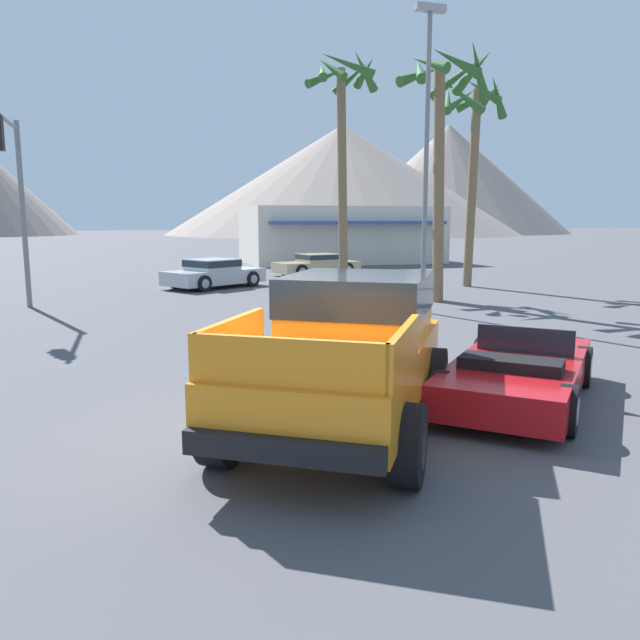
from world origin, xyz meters
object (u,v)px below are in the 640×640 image
orange_pickup_truck (348,343)px  traffic_light_main (12,176)px  red_convertible_car (518,374)px  parked_car_silver (214,273)px  street_lamp_post (427,135)px  palm_tree_leaning (473,133)px  palm_tree_short (445,114)px  palm_tree_tall (343,116)px  parked_car_tan (317,264)px

orange_pickup_truck → traffic_light_main: (-5.90, 12.34, 2.86)m
red_convertible_car → parked_car_silver: parked_car_silver is taller
orange_pickup_truck → street_lamp_post: 11.33m
red_convertible_car → palm_tree_leaning: size_ratio=0.52×
palm_tree_short → orange_pickup_truck: bearing=-122.7°
orange_pickup_truck → palm_tree_leaning: palm_tree_leaning is taller
parked_car_silver → street_lamp_post: bearing=-1.8°
red_convertible_car → street_lamp_post: (2.68, 8.80, 4.68)m
red_convertible_car → palm_tree_short: palm_tree_short is taller
traffic_light_main → palm_tree_short: size_ratio=0.70×
palm_tree_tall → palm_tree_leaning: size_ratio=1.09×
parked_car_silver → palm_tree_leaning: size_ratio=0.54×
parked_car_tan → palm_tree_tall: bearing=160.3°
palm_tree_tall → palm_tree_short: bearing=-70.7°
traffic_light_main → palm_tree_short: 13.31m
palm_tree_tall → palm_tree_short: (1.77, -5.06, -0.61)m
parked_car_silver → traffic_light_main: size_ratio=0.77×
parked_car_tan → palm_tree_leaning: 9.83m
parked_car_silver → street_lamp_post: size_ratio=0.51×
palm_tree_leaning → palm_tree_tall: bearing=167.8°
red_convertible_car → palm_tree_leaning: (7.67, 14.89, 5.70)m
red_convertible_car → street_lamp_post: street_lamp_post is taller
parked_car_silver → palm_tree_short: 10.89m
parked_car_tan → orange_pickup_truck: bearing=150.9°
traffic_light_main → palm_tree_tall: size_ratio=0.63×
parked_car_tan → parked_car_silver: parked_car_silver is taller
parked_car_tan → traffic_light_main: size_ratio=0.78×
orange_pickup_truck → palm_tree_tall: bearing=104.0°
orange_pickup_truck → palm_tree_short: palm_tree_short is taller
street_lamp_post → traffic_light_main: bearing=164.0°
orange_pickup_truck → palm_tree_leaning: 19.11m
parked_car_silver → traffic_light_main: (-6.31, -5.38, 3.37)m
red_convertible_car → palm_tree_short: 13.07m
street_lamp_post → palm_tree_short: bearing=51.7°
red_convertible_car → street_lamp_post: size_ratio=0.50×
traffic_light_main → street_lamp_post: bearing=74.0°
red_convertible_car → traffic_light_main: size_ratio=0.76×
orange_pickup_truck → parked_car_silver: bearing=121.0°
traffic_light_main → parked_car_tan: bearing=128.8°
orange_pickup_truck → red_convertible_car: 2.92m
orange_pickup_truck → palm_tree_tall: (5.41, 16.26, 5.59)m
orange_pickup_truck → parked_car_tan: 22.71m
orange_pickup_truck → parked_car_silver: 17.73m
orange_pickup_truck → red_convertible_car: bearing=37.8°
orange_pickup_truck → parked_car_tan: (5.99, 21.90, -0.56)m
palm_tree_tall → palm_tree_leaning: palm_tree_tall is taller
parked_car_tan → street_lamp_post: bearing=164.0°
palm_tree_tall → orange_pickup_truck: bearing=-108.4°
red_convertible_car → palm_tree_tall: 17.38m
traffic_light_main → palm_tree_short: palm_tree_short is taller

